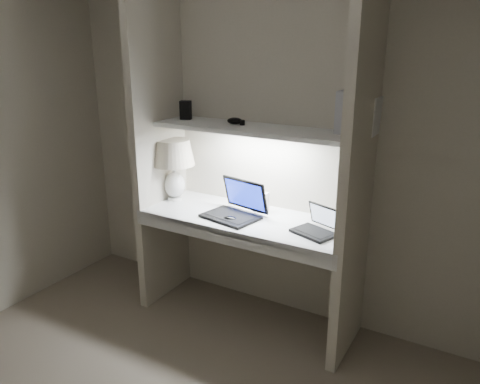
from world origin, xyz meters
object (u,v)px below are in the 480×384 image
Objects in this scene: table_lamp at (174,160)px; speaker at (261,202)px; laptop_main at (236,208)px; book_row at (358,114)px; laptop_netbook at (318,227)px.

table_lamp is 3.31× the size of speaker.
laptop_main is (0.57, -0.07, -0.25)m from table_lamp.
speaker is (0.67, 0.09, -0.24)m from table_lamp.
book_row is (1.29, 0.15, 0.41)m from table_lamp.
book_row reaches higher than speaker.
table_lamp is 1.78× the size of book_row.
book_row is (0.72, 0.22, 0.66)m from laptop_main.
table_lamp is at bearing -173.34° from book_row.
laptop_main is at bearing -7.34° from table_lamp.
table_lamp reaches higher than laptop_main.
speaker is at bearing -178.31° from laptop_netbook.
laptop_netbook is at bearing -3.60° from table_lamp.
table_lamp reaches higher than speaker.
speaker is 0.54× the size of book_row.
laptop_main reaches higher than laptop_netbook.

